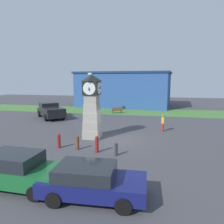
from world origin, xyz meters
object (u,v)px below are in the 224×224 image
at_px(bollard_near_tower, 116,149).
at_px(street_lamp_far_side, 90,90).
at_px(bench, 117,110).
at_px(pedestrian_near_bench, 163,122).
at_px(bollard_mid_row, 97,144).
at_px(bollard_far_row, 78,142).
at_px(pickup_truck, 51,111).
at_px(bollard_end_row, 59,141).
at_px(clock_tower, 92,107).
at_px(car_by_building, 91,181).
at_px(car_near_tower, 18,170).

height_order(bollard_near_tower, street_lamp_far_side, street_lamp_far_side).
distance_m(bench, pedestrian_near_bench, 11.45).
bearing_deg(bollard_mid_row, pedestrian_near_bench, 58.13).
bearing_deg(bollard_far_row, bollard_mid_row, -10.85).
relative_size(bollard_mid_row, street_lamp_far_side, 0.20).
distance_m(bollard_mid_row, bench, 16.70).
bearing_deg(bench, pickup_truck, -143.72).
bearing_deg(bollard_end_row, clock_tower, 63.44).
distance_m(bench, street_lamp_far_side, 4.72).
bearing_deg(bollard_mid_row, car_by_building, -75.77).
bearing_deg(bollard_near_tower, bollard_end_row, 171.17).
bearing_deg(pickup_truck, car_by_building, -57.32).
bearing_deg(bench, street_lamp_far_side, -155.71).
xyz_separation_m(clock_tower, car_by_building, (2.76, -8.80, -1.85)).
xyz_separation_m(clock_tower, bollard_end_row, (-1.52, -3.03, -2.05)).
bearing_deg(car_near_tower, bollard_far_row, 82.96).
bearing_deg(clock_tower, bollard_near_tower, -53.27).
xyz_separation_m(car_near_tower, bench, (0.27, 21.86, -0.27)).
bearing_deg(bollard_near_tower, car_near_tower, -125.56).
relative_size(bollard_mid_row, bench, 0.68).
xyz_separation_m(clock_tower, bollard_mid_row, (1.38, -3.36, -2.00)).
relative_size(bollard_far_row, pedestrian_near_bench, 0.62).
bearing_deg(pedestrian_near_bench, car_by_building, -103.44).
relative_size(bollard_mid_row, bollard_far_row, 1.14).
height_order(bollard_mid_row, bollard_far_row, bollard_mid_row).
distance_m(car_by_building, pedestrian_near_bench, 12.77).
bearing_deg(pedestrian_near_bench, bench, 122.98).
bearing_deg(street_lamp_far_side, clock_tower, -71.20).
bearing_deg(pedestrian_near_bench, car_near_tower, -117.94).
xyz_separation_m(clock_tower, bollard_near_tower, (2.76, -3.69, -2.13)).
xyz_separation_m(clock_tower, bench, (-0.50, 13.23, -2.04)).
distance_m(car_by_building, bench, 22.27).
relative_size(bollard_near_tower, bench, 0.53).
height_order(car_by_building, street_lamp_far_side, street_lamp_far_side).
height_order(clock_tower, pedestrian_near_bench, clock_tower).
relative_size(clock_tower, bench, 3.16).
bearing_deg(pedestrian_near_bench, bollard_near_tower, -112.08).
relative_size(bollard_end_row, pickup_truck, 0.19).
bearing_deg(clock_tower, bollard_far_row, -91.62).
xyz_separation_m(car_near_tower, pickup_truck, (-7.12, 16.44, 0.14)).
relative_size(bollard_far_row, bollard_end_row, 0.95).
xyz_separation_m(bollard_far_row, pedestrian_near_bench, (5.81, 6.71, 0.40)).
height_order(bollard_near_tower, car_near_tower, car_near_tower).
bearing_deg(clock_tower, pedestrian_near_bench, 32.34).
relative_size(clock_tower, bollard_mid_row, 4.67).
bearing_deg(car_by_building, street_lamp_far_side, 108.21).
height_order(bollard_near_tower, bench, bench).
distance_m(car_near_tower, street_lamp_far_side, 20.70).
height_order(car_near_tower, pedestrian_near_bench, pedestrian_near_bench).
height_order(bollard_mid_row, bollard_end_row, bollard_mid_row).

